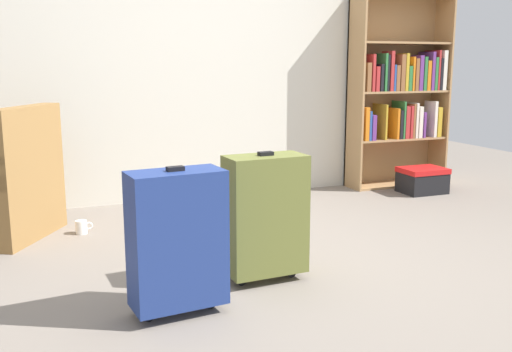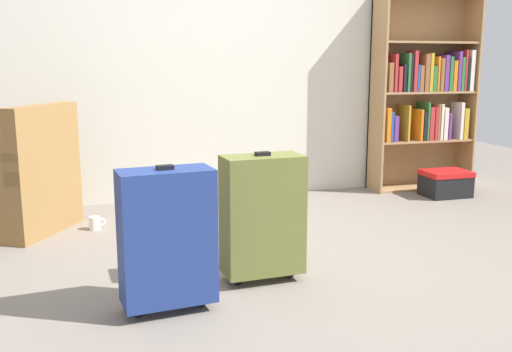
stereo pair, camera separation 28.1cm
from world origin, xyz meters
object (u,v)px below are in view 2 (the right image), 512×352
object	(u,v)px
armchair	(16,187)
mug	(95,223)
bookshelf	(424,93)
storage_box	(446,183)
suitcase_navy_blue	(167,237)
suitcase_olive	(263,215)

from	to	relation	value
armchair	mug	bearing A→B (deg)	-14.96
bookshelf	armchair	bearing A→B (deg)	-172.32
storage_box	suitcase_navy_blue	distance (m)	3.25
bookshelf	mug	size ratio (longest dim) A/B	15.00
mug	suitcase_navy_blue	world-z (taller)	suitcase_navy_blue
bookshelf	mug	bearing A→B (deg)	-168.42
bookshelf	mug	world-z (taller)	bookshelf
suitcase_olive	mug	bearing A→B (deg)	123.96
armchair	suitcase_navy_blue	size ratio (longest dim) A/B	1.34
mug	suitcase_navy_blue	distance (m)	1.61
storage_box	suitcase_navy_blue	size ratio (longest dim) A/B	0.56
mug	suitcase_navy_blue	xyz separation A→B (m)	(0.32, -1.54, 0.32)
mug	storage_box	world-z (taller)	storage_box
bookshelf	storage_box	distance (m)	0.87
suitcase_navy_blue	suitcase_olive	world-z (taller)	same
armchair	suitcase_olive	distance (m)	2.00
mug	suitcase_olive	distance (m)	1.59
armchair	suitcase_navy_blue	bearing A→B (deg)	-63.36
mug	suitcase_olive	xyz separation A→B (m)	(0.87, -1.29, 0.32)
bookshelf	storage_box	bearing A→B (deg)	-87.24
suitcase_navy_blue	suitcase_olive	distance (m)	0.61
bookshelf	suitcase_olive	bearing A→B (deg)	-138.51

